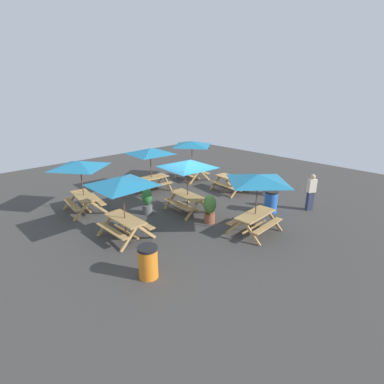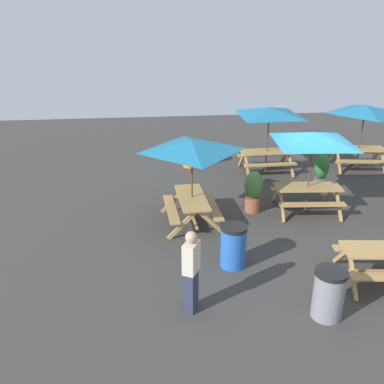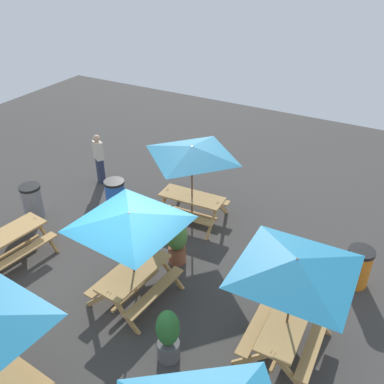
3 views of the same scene
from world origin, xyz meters
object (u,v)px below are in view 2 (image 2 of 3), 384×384
object	(u,v)px
picnic_table_0	(269,116)
trash_bin_gray	(329,294)
picnic_table_2	(192,152)
potted_plant_0	(321,172)
picnic_table_4	(365,114)
person_standing	(191,270)
potted_plant_1	(253,190)
trash_bin_blue	(233,246)
picnic_table_6	(313,144)
trash_bin_orange	(191,153)

from	to	relation	value
picnic_table_0	trash_bin_gray	distance (m)	8.01
picnic_table_2	potted_plant_0	xyz separation A→B (m)	(4.30, 1.85, -1.38)
picnic_table_4	person_standing	size ratio (longest dim) A/B	1.40
picnic_table_2	person_standing	world-z (taller)	picnic_table_2
picnic_table_2	potted_plant_1	size ratio (longest dim) A/B	1.95
trash_bin_blue	picnic_table_6	bearing A→B (deg)	44.21
picnic_table_6	person_standing	world-z (taller)	picnic_table_6
picnic_table_0	trash_bin_blue	bearing A→B (deg)	-112.69
trash_bin_blue	potted_plant_1	world-z (taller)	potted_plant_1
picnic_table_6	trash_bin_orange	bearing A→B (deg)	129.02
picnic_table_4	trash_bin_orange	size ratio (longest dim) A/B	2.38
trash_bin_gray	potted_plant_1	world-z (taller)	potted_plant_1
trash_bin_blue	person_standing	distance (m)	1.86
trash_bin_orange	picnic_table_0	bearing A→B (deg)	-18.68
picnic_table_2	potted_plant_0	size ratio (longest dim) A/B	1.92
person_standing	picnic_table_6	bearing A→B (deg)	166.21
picnic_table_6	potted_plant_0	distance (m)	2.25
trash_bin_blue	picnic_table_2	bearing A→B (deg)	106.95
picnic_table_2	trash_bin_gray	size ratio (longest dim) A/B	2.38
trash_bin_orange	person_standing	size ratio (longest dim) A/B	0.59
potted_plant_0	trash_bin_blue	bearing A→B (deg)	-132.05
picnic_table_2	picnic_table_4	size ratio (longest dim) A/B	1.00
person_standing	picnic_table_4	bearing A→B (deg)	165.96
picnic_table_2	potted_plant_1	bearing A→B (deg)	-75.21
picnic_table_2	trash_bin_orange	world-z (taller)	picnic_table_2
potted_plant_0	person_standing	bearing A→B (deg)	-130.80
picnic_table_4	picnic_table_6	world-z (taller)	same
potted_plant_0	potted_plant_1	distance (m)	2.82
picnic_table_0	person_standing	world-z (taller)	picnic_table_0
picnic_table_4	potted_plant_1	distance (m)	5.76
trash_bin_gray	person_standing	bearing A→B (deg)	169.59
trash_bin_gray	potted_plant_0	world-z (taller)	potted_plant_0
trash_bin_blue	trash_bin_gray	distance (m)	2.34
trash_bin_orange	potted_plant_0	world-z (taller)	potted_plant_0
picnic_table_0	picnic_table_2	size ratio (longest dim) A/B	1.21
potted_plant_1	picnic_table_2	bearing A→B (deg)	-162.46
trash_bin_blue	picnic_table_0	bearing A→B (deg)	67.96
trash_bin_orange	potted_plant_0	bearing A→B (deg)	-35.65
trash_bin_gray	potted_plant_0	distance (m)	6.35
picnic_table_0	picnic_table_2	distance (m)	4.82
picnic_table_4	trash_bin_gray	bearing A→B (deg)	-111.32
trash_bin_blue	trash_bin_orange	world-z (taller)	same
trash_bin_orange	potted_plant_1	world-z (taller)	potted_plant_1
trash_bin_gray	potted_plant_1	bearing A→B (deg)	92.94
trash_bin_blue	trash_bin_gray	bearing A→B (deg)	-54.18
trash_bin_blue	trash_bin_gray	world-z (taller)	same
trash_bin_blue	potted_plant_0	distance (m)	5.43
trash_bin_blue	person_standing	bearing A→B (deg)	-127.03
trash_bin_gray	person_standing	world-z (taller)	person_standing
picnic_table_2	trash_bin_blue	distance (m)	2.72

